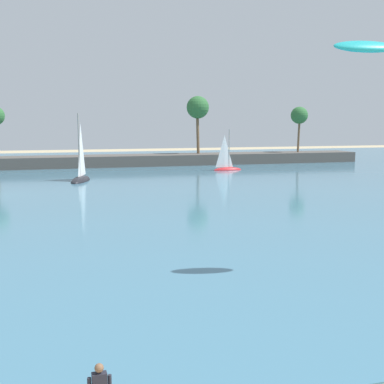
{
  "coord_description": "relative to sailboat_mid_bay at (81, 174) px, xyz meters",
  "views": [
    {
      "loc": [
        -3.34,
        -3.05,
        7.06
      ],
      "look_at": [
        1.61,
        14.36,
        4.52
      ],
      "focal_mm": 46.54,
      "sensor_mm": 36.0,
      "label": 1
    }
  ],
  "objects": [
    {
      "name": "sea",
      "position": [
        -0.05,
        4.7,
        -0.81
      ],
      "size": [
        220.0,
        109.62,
        0.06
      ],
      "primitive_type": "cube",
      "color": "teal",
      "rests_on": "ground"
    },
    {
      "name": "palm_headland",
      "position": [
        -2.93,
        19.58,
        2.21
      ],
      "size": [
        98.02,
        6.73,
        12.87
      ],
      "color": "#514C47",
      "rests_on": "ground"
    },
    {
      "name": "sailboat_mid_bay",
      "position": [
        0.0,
        0.0,
        0.0
      ],
      "size": [
        3.47,
        6.24,
        8.66
      ],
      "color": "black",
      "rests_on": "sea"
    },
    {
      "name": "sailboat_far_left",
      "position": [
        21.6,
        8.08,
        -0.2
      ],
      "size": [
        4.52,
        1.66,
        6.43
      ],
      "color": "red",
      "rests_on": "sea"
    },
    {
      "name": "kite_aloft_low_near_shore",
      "position": [
        10.23,
        -41.15,
        9.54
      ],
      "size": [
        3.1,
        1.51,
        0.84
      ],
      "primitive_type": "ellipsoid",
      "rotation": [
        -0.48,
        0.0,
        2.99
      ],
      "color": "#1EADB2"
    }
  ]
}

